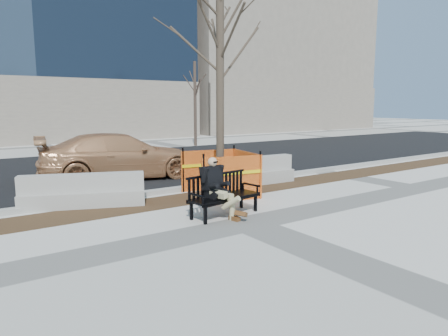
{
  "coord_description": "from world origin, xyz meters",
  "views": [
    {
      "loc": [
        -4.97,
        -6.34,
        2.39
      ],
      "look_at": [
        0.38,
        1.36,
        0.93
      ],
      "focal_mm": 32.86,
      "sensor_mm": 36.0,
      "label": 1
    }
  ],
  "objects_px": {
    "bench": "(225,215)",
    "sedan": "(122,178)",
    "jersey_barrier_right": "(250,185)",
    "seated_man": "(216,217)",
    "tree_fence": "(220,195)",
    "jersey_barrier_left": "(84,207)"
  },
  "relations": [
    {
      "from": "bench",
      "to": "jersey_barrier_left",
      "type": "height_order",
      "value": "bench"
    },
    {
      "from": "tree_fence",
      "to": "jersey_barrier_left",
      "type": "relative_size",
      "value": 2.2
    },
    {
      "from": "jersey_barrier_right",
      "to": "seated_man",
      "type": "bearing_deg",
      "value": -136.72
    },
    {
      "from": "sedan",
      "to": "jersey_barrier_right",
      "type": "height_order",
      "value": "sedan"
    },
    {
      "from": "seated_man",
      "to": "jersey_barrier_left",
      "type": "distance_m",
      "value": 3.23
    },
    {
      "from": "sedan",
      "to": "seated_man",
      "type": "bearing_deg",
      "value": -169.97
    },
    {
      "from": "jersey_barrier_left",
      "to": "jersey_barrier_right",
      "type": "relative_size",
      "value": 0.95
    },
    {
      "from": "bench",
      "to": "sedan",
      "type": "distance_m",
      "value": 5.61
    },
    {
      "from": "tree_fence",
      "to": "jersey_barrier_left",
      "type": "bearing_deg",
      "value": 167.01
    },
    {
      "from": "seated_man",
      "to": "sedan",
      "type": "height_order",
      "value": "sedan"
    },
    {
      "from": "seated_man",
      "to": "jersey_barrier_right",
      "type": "height_order",
      "value": "seated_man"
    },
    {
      "from": "seated_man",
      "to": "sedan",
      "type": "bearing_deg",
      "value": 81.18
    },
    {
      "from": "bench",
      "to": "sedan",
      "type": "xyz_separation_m",
      "value": [
        -0.19,
        5.61,
        0.0
      ]
    },
    {
      "from": "bench",
      "to": "jersey_barrier_right",
      "type": "distance_m",
      "value": 3.49
    },
    {
      "from": "sedan",
      "to": "jersey_barrier_left",
      "type": "distance_m",
      "value": 3.77
    },
    {
      "from": "bench",
      "to": "tree_fence",
      "type": "distance_m",
      "value": 2.01
    },
    {
      "from": "tree_fence",
      "to": "sedan",
      "type": "height_order",
      "value": "tree_fence"
    },
    {
      "from": "jersey_barrier_right",
      "to": "jersey_barrier_left",
      "type": "bearing_deg",
      "value": -178.15
    },
    {
      "from": "seated_man",
      "to": "jersey_barrier_right",
      "type": "distance_m",
      "value": 3.66
    },
    {
      "from": "seated_man",
      "to": "jersey_barrier_right",
      "type": "bearing_deg",
      "value": 31.55
    },
    {
      "from": "bench",
      "to": "tree_fence",
      "type": "bearing_deg",
      "value": 50.04
    },
    {
      "from": "seated_man",
      "to": "jersey_barrier_left",
      "type": "height_order",
      "value": "seated_man"
    }
  ]
}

